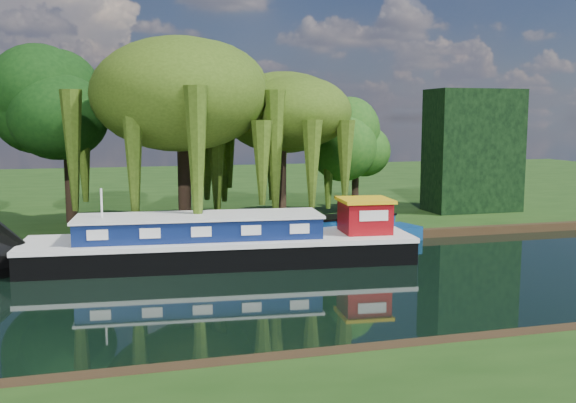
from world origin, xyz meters
name	(u,v)px	position (x,y,z in m)	size (l,w,h in m)	color
ground	(225,291)	(0.00, 0.00, 0.00)	(120.00, 120.00, 0.00)	black
far_bank	(161,190)	(0.00, 34.00, 0.23)	(120.00, 52.00, 0.45)	#16340E
dutch_barge	(225,243)	(0.83, 4.76, 0.91)	(17.75, 5.46, 3.69)	black
narrowboat	(323,236)	(6.24, 6.83, 0.60)	(11.72, 4.83, 1.69)	navy
willow_left	(183,98)	(-0.27, 11.25, 7.63)	(8.25, 8.25, 9.89)	black
willow_right	(280,124)	(5.22, 11.64, 6.23)	(6.50, 6.50, 7.92)	black
tree_far_mid	(67,112)	(-6.44, 15.95, 6.92)	(5.74, 5.74, 9.39)	black
tree_far_right	(356,145)	(11.11, 14.97, 4.86)	(3.90, 3.90, 6.39)	black
conifer_hedge	(473,151)	(19.00, 14.00, 4.45)	(6.00, 3.00, 8.00)	black
lamppost	(201,196)	(0.50, 10.50, 2.42)	(0.36, 0.36, 2.56)	silver
mooring_posts	(187,230)	(-0.50, 8.40, 0.95)	(19.16, 0.16, 1.00)	silver
reeds_near	(497,323)	(6.87, -7.57, 0.55)	(33.70, 1.50, 1.10)	#174713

